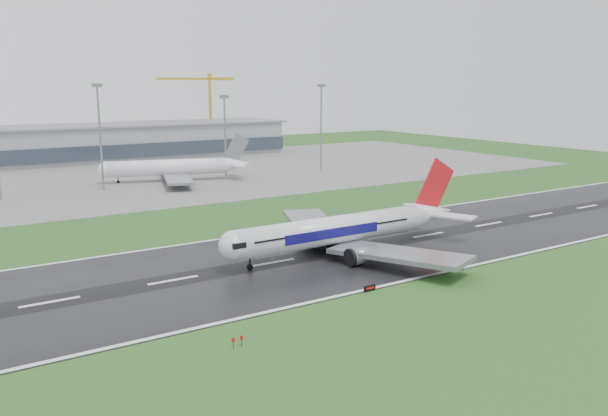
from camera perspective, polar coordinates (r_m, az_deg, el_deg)
ground at (r=107.44m, az=-12.24°, el=-6.72°), size 520.00×520.00×0.00m
runway at (r=107.43m, az=-12.24°, el=-6.69°), size 400.00×45.00×0.10m
apron at (r=226.33m, az=-23.39°, el=2.15°), size 400.00×130.00×0.08m
terminal at (r=284.49m, az=-25.51°, el=5.22°), size 240.00×36.00×15.00m
main_airliner at (r=120.86m, az=4.28°, el=-0.29°), size 57.08×54.40×16.74m
parked_airliner at (r=216.95m, az=-12.26°, el=4.56°), size 64.90×62.41×15.58m
tower_crane at (r=324.01m, az=-8.81°, el=9.00°), size 38.34×14.05×39.46m
runway_sign at (r=100.28m, az=6.22°, el=-7.53°), size 2.29×0.86×1.04m
floodmast_3 at (r=202.84m, az=-18.65°, el=6.14°), size 0.64×0.64×32.52m
floodmast_4 at (r=217.46m, az=-7.44°, el=6.44°), size 0.64×0.64×28.63m
floodmast_5 at (r=237.60m, az=1.62°, el=7.42°), size 0.64×0.64×32.46m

